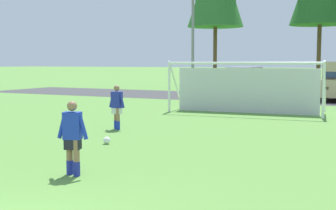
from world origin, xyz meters
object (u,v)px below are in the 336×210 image
object	(u,v)px
parked_car_slot_far_left	(205,84)
player_winger_left	(117,107)
parked_car_slot_left	(244,82)
soccer_ball	(107,140)
parked_car_slot_center_left	(290,86)
street_lamp	(196,46)
soccer_goal	(245,87)
player_striker_near	(73,138)

from	to	relation	value
parked_car_slot_far_left	player_winger_left	bearing A→B (deg)	-79.25
player_winger_left	parked_car_slot_left	world-z (taller)	parked_car_slot_left
player_winger_left	parked_car_slot_far_left	xyz separation A→B (m)	(-3.18, 16.77, 0.05)
soccer_ball	parked_car_slot_far_left	size ratio (longest dim) A/B	0.05
parked_car_slot_far_left	parked_car_slot_center_left	bearing A→B (deg)	0.20
street_lamp	soccer_goal	bearing A→B (deg)	-47.93
player_striker_near	street_lamp	distance (m)	19.96
parked_car_slot_center_left	soccer_goal	bearing A→B (deg)	-91.35
parked_car_slot_far_left	street_lamp	xyz separation A→B (m)	(0.90, -3.95, 2.66)
player_striker_near	street_lamp	world-z (taller)	street_lamp
street_lamp	parked_car_slot_far_left	bearing A→B (deg)	102.79
player_striker_near	street_lamp	xyz separation A→B (m)	(-5.19, 19.09, 2.72)
player_striker_near	parked_car_slot_left	size ratio (longest dim) A/B	0.35
player_striker_near	soccer_goal	bearing A→B (deg)	90.99
parked_car_slot_center_left	player_winger_left	bearing A→B (deg)	-99.76
player_striker_near	soccer_ball	bearing A→B (deg)	113.13
soccer_goal	parked_car_slot_center_left	size ratio (longest dim) A/B	1.76
street_lamp	parked_car_slot_left	bearing A→B (deg)	63.23
soccer_ball	parked_car_slot_left	world-z (taller)	parked_car_slot_left
soccer_ball	parked_car_slot_center_left	bearing A→B (deg)	85.60
soccer_ball	player_winger_left	size ratio (longest dim) A/B	0.13
parked_car_slot_far_left	parked_car_slot_center_left	distance (m)	6.07
parked_car_slot_left	parked_car_slot_center_left	world-z (taller)	parked_car_slot_left
soccer_goal	player_winger_left	distance (m)	7.81
soccer_ball	soccer_goal	world-z (taller)	soccer_goal
parked_car_slot_far_left	street_lamp	world-z (taller)	street_lamp
player_winger_left	parked_car_slot_center_left	size ratio (longest dim) A/B	0.38
player_winger_left	parked_car_slot_center_left	distance (m)	17.03
soccer_ball	soccer_goal	bearing A→B (deg)	82.75
player_striker_near	parked_car_slot_far_left	xyz separation A→B (m)	(-6.08, 23.04, 0.05)
parked_car_slot_far_left	player_striker_near	bearing A→B (deg)	-75.21
parked_car_slot_far_left	soccer_ball	bearing A→B (deg)	-76.81
soccer_ball	parked_car_slot_far_left	world-z (taller)	parked_car_slot_far_left
street_lamp	soccer_ball	bearing A→B (deg)	-76.71
player_striker_near	player_winger_left	world-z (taller)	same
soccer_ball	street_lamp	world-z (taller)	street_lamp
soccer_ball	parked_car_slot_left	bearing A→B (deg)	94.82
parked_car_slot_left	street_lamp	world-z (taller)	street_lamp
soccer_ball	player_winger_left	xyz separation A→B (m)	(-1.38, 2.73, 0.71)
parked_car_slot_left	parked_car_slot_center_left	size ratio (longest dim) A/B	1.08
soccer_goal	player_winger_left	bearing A→B (deg)	-109.98
parked_car_slot_center_left	parked_car_slot_left	bearing A→B (deg)	179.33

